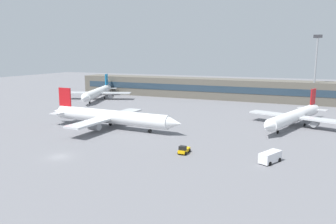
# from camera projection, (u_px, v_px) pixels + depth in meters

# --- Properties ---
(ground_plane) EXTENTS (400.00, 400.00, 0.00)m
(ground_plane) POSITION_uv_depth(u_px,v_px,m) (149.00, 120.00, 101.95)
(ground_plane) COLOR slate
(terminal_building) EXTENTS (125.70, 12.13, 9.00)m
(terminal_building) POSITION_uv_depth(u_px,v_px,m) (204.00, 88.00, 152.28)
(terminal_building) COLOR #5B564C
(terminal_building) RESTS_ON ground_plane
(airplane_near) EXTENTS (42.45, 29.58, 10.49)m
(airplane_near) POSITION_uv_depth(u_px,v_px,m) (111.00, 117.00, 90.18)
(airplane_near) COLOR white
(airplane_near) RESTS_ON ground_plane
(airplane_mid) EXTENTS (26.78, 37.55, 9.54)m
(airplane_mid) POSITION_uv_depth(u_px,v_px,m) (294.00, 116.00, 92.38)
(airplane_mid) COLOR white
(airplane_mid) RESTS_ON ground_plane
(airplane_far) EXTENTS (29.10, 40.69, 10.42)m
(airplane_far) POSITION_uv_depth(u_px,v_px,m) (98.00, 93.00, 146.10)
(airplane_far) COLOR white
(airplane_far) RESTS_ON ground_plane
(baggage_tug_yellow) EXTENTS (1.81, 3.60, 1.75)m
(baggage_tug_yellow) POSITION_uv_depth(u_px,v_px,m) (184.00, 150.00, 67.84)
(baggage_tug_yellow) COLOR #F2B20C
(baggage_tug_yellow) RESTS_ON ground_plane
(service_van_white) EXTENTS (3.98, 5.56, 2.08)m
(service_van_white) POSITION_uv_depth(u_px,v_px,m) (270.00, 157.00, 62.23)
(service_van_white) COLOR white
(service_van_white) RESTS_ON ground_plane
(floodlight_tower_west) EXTENTS (3.20, 0.80, 27.47)m
(floodlight_tower_west) POSITION_uv_depth(u_px,v_px,m) (316.00, 65.00, 127.81)
(floodlight_tower_west) COLOR gray
(floodlight_tower_west) RESTS_ON ground_plane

